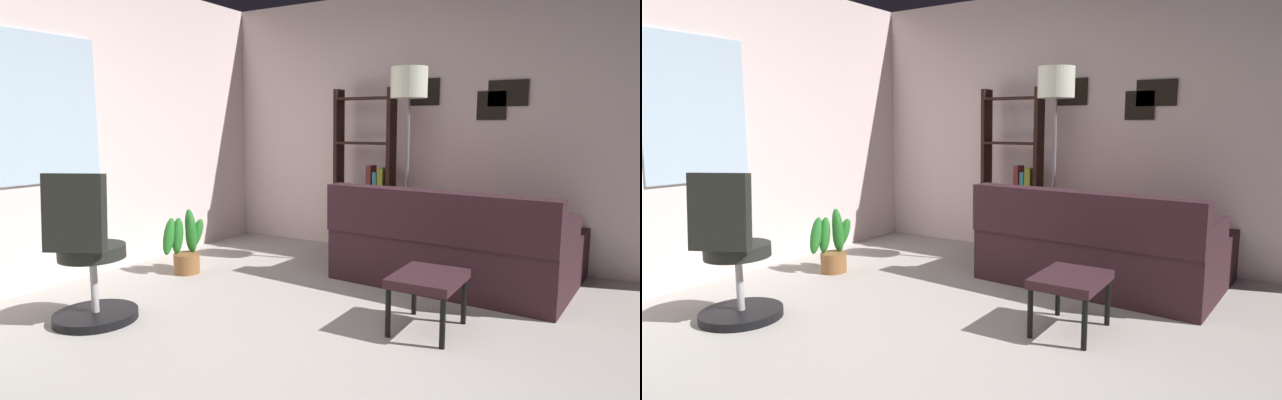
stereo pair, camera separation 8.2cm
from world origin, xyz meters
TOP-DOWN VIEW (x-y plane):
  - ground_plane at (0.00, 0.00)m, footprint 5.37×5.23m
  - wall_back_with_windows at (-0.02, 2.66)m, footprint 5.37×0.12m
  - wall_right_with_frames at (2.73, -0.00)m, footprint 0.12×5.23m
  - couch at (1.87, -0.34)m, footprint 1.47×1.99m
  - footstool at (0.76, -0.43)m, footprint 0.53×0.42m
  - office_chair at (-0.29, 1.59)m, footprint 0.59×0.57m
  - bookshelf at (2.47, 0.85)m, footprint 0.18×0.64m
  - floor_lamp at (2.18, 0.28)m, footprint 0.34×0.34m
  - potted_plant at (0.96, 1.94)m, footprint 0.47×0.30m

SIDE VIEW (x-z plane):
  - ground_plane at x=0.00m, z-range -0.10..0.00m
  - potted_plant at x=0.96m, z-range -0.04..0.55m
  - couch at x=1.87m, z-range -0.11..0.73m
  - footstool at x=0.76m, z-range 0.14..0.52m
  - office_chair at x=-0.29m, z-range -0.11..0.94m
  - bookshelf at x=2.47m, z-range -0.10..1.61m
  - wall_right_with_frames at x=2.73m, z-range 0.00..2.69m
  - wall_back_with_windows at x=-0.02m, z-range 0.01..2.69m
  - floor_lamp at x=2.18m, z-range 0.65..2.52m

